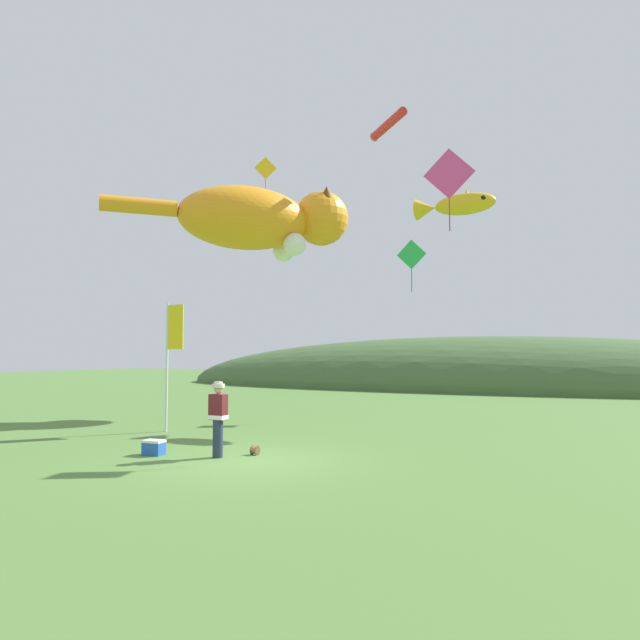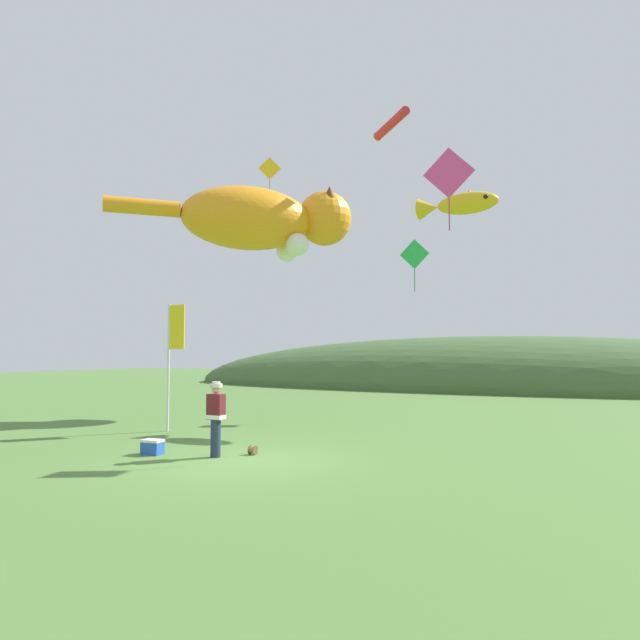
% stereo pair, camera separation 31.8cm
% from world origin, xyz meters
% --- Properties ---
extents(ground_plane, '(120.00, 120.00, 0.00)m').
position_xyz_m(ground_plane, '(0.00, 0.00, 0.00)').
color(ground_plane, '#517A38').
extents(distant_hill_ridge, '(51.06, 14.73, 7.29)m').
position_xyz_m(distant_hill_ridge, '(1.87, 30.05, 0.00)').
color(distant_hill_ridge, '#426033').
rests_on(distant_hill_ridge, ground).
extents(festival_attendant, '(0.43, 0.30, 1.77)m').
position_xyz_m(festival_attendant, '(-0.81, 0.07, 0.95)').
color(festival_attendant, '#232D47').
rests_on(festival_attendant, ground).
extents(kite_spool, '(0.16, 0.22, 0.22)m').
position_xyz_m(kite_spool, '(-0.19, 0.74, 0.11)').
color(kite_spool, olive).
rests_on(kite_spool, ground).
extents(picnic_cooler, '(0.52, 0.37, 0.36)m').
position_xyz_m(picnic_cooler, '(-2.39, -0.31, 0.18)').
color(picnic_cooler, blue).
rests_on(picnic_cooler, ground).
extents(festival_banner_pole, '(0.66, 0.08, 4.02)m').
position_xyz_m(festival_banner_pole, '(-4.74, 3.06, 2.64)').
color(festival_banner_pole, silver).
rests_on(festival_banner_pole, ground).
extents(kite_giant_cat, '(7.54, 7.68, 3.03)m').
position_xyz_m(kite_giant_cat, '(-4.84, 8.66, 7.90)').
color(kite_giant_cat, orange).
extents(kite_fish_windsock, '(2.93, 0.97, 0.89)m').
position_xyz_m(kite_fish_windsock, '(2.96, 9.15, 7.76)').
color(kite_fish_windsock, gold).
extents(kite_tube_streamer, '(2.23, 2.31, 0.44)m').
position_xyz_m(kite_tube_streamer, '(-0.12, 10.77, 11.82)').
color(kite_tube_streamer, red).
extents(kite_diamond_gold, '(0.93, 0.60, 1.99)m').
position_xyz_m(kite_diamond_gold, '(-6.78, 12.19, 11.37)').
color(kite_diamond_gold, yellow).
extents(kite_diamond_pink, '(1.42, 0.15, 2.32)m').
position_xyz_m(kite_diamond_pink, '(3.76, 4.41, 7.40)').
color(kite_diamond_pink, '#E53F8C').
extents(kite_diamond_green, '(1.20, 0.06, 2.10)m').
position_xyz_m(kite_diamond_green, '(0.83, 10.79, 6.37)').
color(kite_diamond_green, green).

